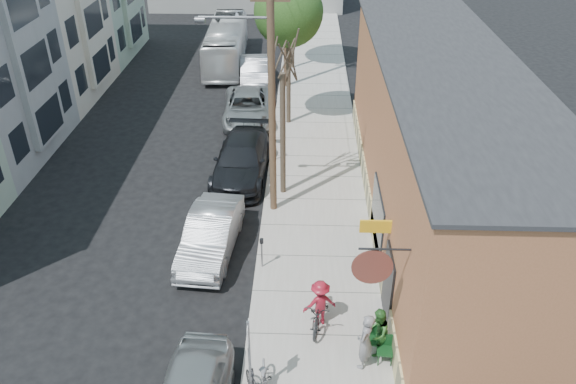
{
  "coord_description": "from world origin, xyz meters",
  "views": [
    {
      "loc": [
        3.72,
        -14.71,
        13.29
      ],
      "look_at": [
        3.09,
        4.36,
        1.5
      ],
      "focal_mm": 35.0,
      "sensor_mm": 36.0,
      "label": 1
    }
  ],
  "objects_px": {
    "patron_grey": "(365,341)",
    "car_1": "(211,234)",
    "car_3": "(247,108)",
    "sign_post": "(249,352)",
    "patio_chair_a": "(385,350)",
    "tree_bare": "(283,136)",
    "car_2": "(242,160)",
    "utility_pole_near": "(270,91)",
    "parking_meter_near": "(262,248)",
    "parked_bike_b": "(264,383)",
    "parking_meter_far": "(274,145)",
    "patio_chair_b": "(373,340)",
    "bus": "(226,44)",
    "cyclist": "(320,303)",
    "patron_green": "(378,332)",
    "car_4": "(254,71)",
    "tree_leafy_mid": "(289,12)"
  },
  "relations": [
    {
      "from": "car_3",
      "to": "car_4",
      "type": "height_order",
      "value": "car_4"
    },
    {
      "from": "parking_meter_near",
      "to": "cyclist",
      "type": "xyz_separation_m",
      "value": [
        2.05,
        -2.78,
        0.0
      ]
    },
    {
      "from": "tree_leafy_mid",
      "to": "cyclist",
      "type": "distance_m",
      "value": 16.39
    },
    {
      "from": "car_2",
      "to": "sign_post",
      "type": "bearing_deg",
      "value": -80.35
    },
    {
      "from": "patio_chair_a",
      "to": "cyclist",
      "type": "bearing_deg",
      "value": 146.04
    },
    {
      "from": "sign_post",
      "to": "cyclist",
      "type": "xyz_separation_m",
      "value": [
        1.95,
        2.86,
        -0.85
      ]
    },
    {
      "from": "sign_post",
      "to": "tree_leafy_mid",
      "type": "distance_m",
      "value": 18.85
    },
    {
      "from": "parking_meter_near",
      "to": "car_2",
      "type": "relative_size",
      "value": 0.21
    },
    {
      "from": "patron_grey",
      "to": "patron_green",
      "type": "bearing_deg",
      "value": 163.14
    },
    {
      "from": "sign_post",
      "to": "parked_bike_b",
      "type": "xyz_separation_m",
      "value": [
        0.38,
        -0.03,
        -1.18
      ]
    },
    {
      "from": "patio_chair_a",
      "to": "cyclist",
      "type": "relative_size",
      "value": 0.53
    },
    {
      "from": "car_3",
      "to": "sign_post",
      "type": "bearing_deg",
      "value": -88.43
    },
    {
      "from": "patron_green",
      "to": "car_1",
      "type": "xyz_separation_m",
      "value": [
        -5.75,
        4.99,
        -0.17
      ]
    },
    {
      "from": "parking_meter_near",
      "to": "patio_chair_a",
      "type": "bearing_deg",
      "value": -47.49
    },
    {
      "from": "tree_bare",
      "to": "bus",
      "type": "bearing_deg",
      "value": 105.0
    },
    {
      "from": "bus",
      "to": "tree_bare",
      "type": "bearing_deg",
      "value": -77.41
    },
    {
      "from": "patio_chair_a",
      "to": "car_1",
      "type": "height_order",
      "value": "car_1"
    },
    {
      "from": "parked_bike_b",
      "to": "car_3",
      "type": "relative_size",
      "value": 0.34
    },
    {
      "from": "patio_chair_b",
      "to": "bus",
      "type": "height_order",
      "value": "bus"
    },
    {
      "from": "patron_grey",
      "to": "car_1",
      "type": "bearing_deg",
      "value": -112.0
    },
    {
      "from": "parked_bike_b",
      "to": "car_3",
      "type": "xyz_separation_m",
      "value": [
        -2.25,
        18.81,
        0.13
      ]
    },
    {
      "from": "car_3",
      "to": "bus",
      "type": "height_order",
      "value": "bus"
    },
    {
      "from": "sign_post",
      "to": "patio_chair_a",
      "type": "bearing_deg",
      "value": 19.17
    },
    {
      "from": "patron_green",
      "to": "patio_chair_b",
      "type": "bearing_deg",
      "value": -98.89
    },
    {
      "from": "car_3",
      "to": "patron_grey",
      "type": "bearing_deg",
      "value": -77.97
    },
    {
      "from": "car_3",
      "to": "parked_bike_b",
      "type": "bearing_deg",
      "value": -87.3
    },
    {
      "from": "car_2",
      "to": "utility_pole_near",
      "type": "bearing_deg",
      "value": -59.31
    },
    {
      "from": "sign_post",
      "to": "car_2",
      "type": "distance_m",
      "value": 12.67
    },
    {
      "from": "parking_meter_near",
      "to": "patron_grey",
      "type": "distance_m",
      "value": 5.57
    },
    {
      "from": "utility_pole_near",
      "to": "sign_post",
      "type": "bearing_deg",
      "value": -90.24
    },
    {
      "from": "patio_chair_b",
      "to": "patron_green",
      "type": "height_order",
      "value": "patron_green"
    },
    {
      "from": "sign_post",
      "to": "patio_chair_a",
      "type": "distance_m",
      "value": 4.26
    },
    {
      "from": "tree_bare",
      "to": "patron_green",
      "type": "relative_size",
      "value": 3.3
    },
    {
      "from": "tree_leafy_mid",
      "to": "patio_chair_a",
      "type": "relative_size",
      "value": 8.85
    },
    {
      "from": "bus",
      "to": "car_4",
      "type": "bearing_deg",
      "value": -62.21
    },
    {
      "from": "patron_grey",
      "to": "car_1",
      "type": "distance_m",
      "value": 7.66
    },
    {
      "from": "sign_post",
      "to": "cyclist",
      "type": "distance_m",
      "value": 3.56
    },
    {
      "from": "patron_green",
      "to": "cyclist",
      "type": "height_order",
      "value": "cyclist"
    },
    {
      "from": "sign_post",
      "to": "car_4",
      "type": "xyz_separation_m",
      "value": [
        -1.97,
        24.6,
        -1.01
      ]
    },
    {
      "from": "tree_bare",
      "to": "patron_green",
      "type": "xyz_separation_m",
      "value": [
        3.2,
        -9.25,
        -1.91
      ]
    },
    {
      "from": "patron_grey",
      "to": "car_4",
      "type": "distance_m",
      "value": 23.99
    },
    {
      "from": "parking_meter_far",
      "to": "patio_chair_b",
      "type": "bearing_deg",
      "value": -73.28
    },
    {
      "from": "patio_chair_a",
      "to": "tree_bare",
      "type": "bearing_deg",
      "value": 114.26
    },
    {
      "from": "cyclist",
      "to": "bus",
      "type": "bearing_deg",
      "value": -92.91
    },
    {
      "from": "parking_meter_far",
      "to": "patio_chair_a",
      "type": "bearing_deg",
      "value": -72.48
    },
    {
      "from": "bus",
      "to": "parked_bike_b",
      "type": "bearing_deg",
      "value": -83.16
    },
    {
      "from": "sign_post",
      "to": "parking_meter_near",
      "type": "height_order",
      "value": "sign_post"
    },
    {
      "from": "parking_meter_far",
      "to": "tree_bare",
      "type": "xyz_separation_m",
      "value": [
        0.55,
        -2.93,
        1.91
      ]
    },
    {
      "from": "sign_post",
      "to": "tree_bare",
      "type": "height_order",
      "value": "tree_bare"
    },
    {
      "from": "car_2",
      "to": "patron_green",
      "type": "bearing_deg",
      "value": -61.84
    }
  ]
}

